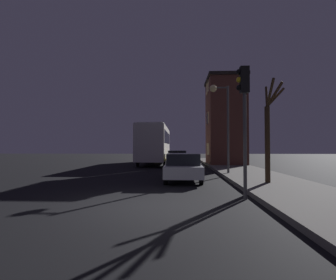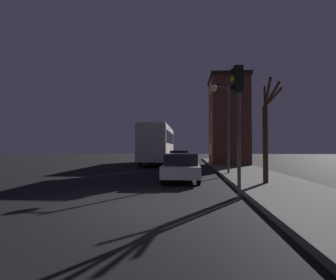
# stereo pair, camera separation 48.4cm
# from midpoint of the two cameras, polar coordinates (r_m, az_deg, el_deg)

# --- Properties ---
(ground_plane) EXTENTS (120.00, 120.00, 0.00)m
(ground_plane) POSITION_cam_midpoint_polar(r_m,az_deg,el_deg) (8.17, -5.58, -14.05)
(ground_plane) COLOR black
(sidewalk) EXTENTS (3.63, 60.00, 0.18)m
(sidewalk) POSITION_cam_midpoint_polar(r_m,az_deg,el_deg) (9.00, 31.86, -12.07)
(sidewalk) COLOR #514F4C
(sidewalk) RESTS_ON ground
(brick_building) EXTENTS (3.57, 4.87, 8.28)m
(brick_building) POSITION_cam_midpoint_polar(r_m,az_deg,el_deg) (25.84, 13.48, 4.21)
(brick_building) COLOR brown
(brick_building) RESTS_ON sidewalk
(streetlamp) EXTENTS (1.19, 0.45, 5.46)m
(streetlamp) POSITION_cam_midpoint_polar(r_m,az_deg,el_deg) (16.62, 12.34, 6.54)
(streetlamp) COLOR #4C4C4C
(streetlamp) RESTS_ON sidewalk
(traffic_light) EXTENTS (0.43, 0.24, 4.52)m
(traffic_light) POSITION_cam_midpoint_polar(r_m,az_deg,el_deg) (9.28, 16.38, 7.59)
(traffic_light) COLOR #4C4C4C
(traffic_light) RESTS_ON ground
(bare_tree) EXTENTS (0.88, 2.03, 4.52)m
(bare_tree) POSITION_cam_midpoint_polar(r_m,az_deg,el_deg) (12.52, 21.67, 1.85)
(bare_tree) COLOR #382819
(bare_tree) RESTS_ON sidewalk
(bus) EXTENTS (2.61, 11.48, 3.89)m
(bus) POSITION_cam_midpoint_polar(r_m,az_deg,el_deg) (27.52, -1.68, -0.42)
(bus) COLOR beige
(bus) RESTS_ON ground
(car_near_lane) EXTENTS (1.85, 4.13, 1.43)m
(car_near_lane) POSITION_cam_midpoint_polar(r_m,az_deg,el_deg) (13.65, 3.94, -5.84)
(car_near_lane) COLOR #B7BABF
(car_near_lane) RESTS_ON ground
(car_mid_lane) EXTENTS (1.73, 4.31, 1.46)m
(car_mid_lane) POSITION_cam_midpoint_polar(r_m,az_deg,el_deg) (23.16, 3.10, -4.04)
(car_mid_lane) COLOR olive
(car_mid_lane) RESTS_ON ground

